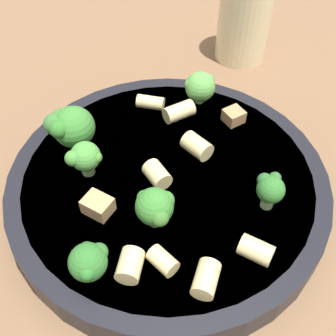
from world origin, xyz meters
name	(u,v)px	position (x,y,z in m)	size (l,w,h in m)	color
ground_plane	(168,197)	(0.00, 0.00, 0.00)	(2.00, 2.00, 0.00)	brown
pasta_bowl	(168,185)	(0.00, 0.00, 0.02)	(0.28, 0.28, 0.03)	black
broccoli_floret_0	(89,261)	(0.05, -0.10, 0.05)	(0.03, 0.03, 0.03)	#93B766
broccoli_floret_1	(85,157)	(-0.04, -0.06, 0.05)	(0.03, 0.03, 0.03)	#84AD60
broccoli_floret_2	(200,87)	(-0.07, 0.08, 0.05)	(0.03, 0.03, 0.03)	#9EC175
broccoli_floret_3	(70,126)	(-0.08, -0.05, 0.05)	(0.04, 0.04, 0.04)	#84AD60
broccoli_floret_4	(270,189)	(0.07, 0.05, 0.05)	(0.03, 0.02, 0.03)	#9EC175
broccoli_floret_5	(155,207)	(0.04, -0.04, 0.05)	(0.03, 0.03, 0.04)	#93B766
rigatoni_0	(150,102)	(-0.09, 0.04, 0.04)	(0.01, 0.01, 0.03)	#E0C67F
rigatoni_1	(206,279)	(0.10, -0.03, 0.04)	(0.02, 0.02, 0.03)	#E0C67F
rigatoni_2	(163,261)	(0.07, -0.05, 0.04)	(0.01, 0.01, 0.02)	#E0C67F
rigatoni_3	(197,146)	(-0.01, 0.04, 0.04)	(0.02, 0.02, 0.03)	#E0C67F
rigatoni_4	(179,112)	(-0.06, 0.05, 0.04)	(0.02, 0.02, 0.03)	#E0C67F
rigatoni_5	(156,174)	(0.00, -0.01, 0.04)	(0.02, 0.02, 0.02)	#E0C67F
rigatoni_6	(130,265)	(0.06, -0.07, 0.04)	(0.02, 0.02, 0.02)	#E0C67F
rigatoni_7	(256,250)	(0.10, 0.01, 0.04)	(0.02, 0.02, 0.02)	#E0C67F
chicken_chunk_0	(96,203)	(0.00, -0.07, 0.04)	(0.02, 0.02, 0.01)	tan
chicken_chunk_1	(234,116)	(-0.02, 0.09, 0.04)	(0.02, 0.02, 0.01)	#A87A4C
drinking_glass	(243,26)	(-0.14, 0.20, 0.04)	(0.06, 0.06, 0.10)	beige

